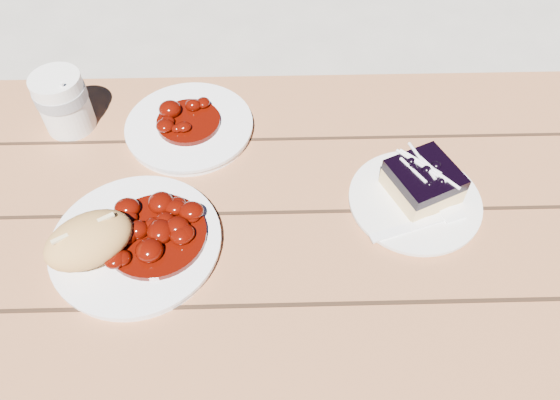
{
  "coord_description": "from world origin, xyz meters",
  "views": [
    {
      "loc": [
        0.07,
        -0.43,
        1.43
      ],
      "look_at": [
        0.09,
        0.06,
        0.81
      ],
      "focal_mm": 35.0,
      "sensor_mm": 36.0,
      "label": 1
    }
  ],
  "objects_px": {
    "dessert_plate": "(415,201)",
    "second_plate": "(190,128)",
    "bread_roll": "(89,240)",
    "picnic_table": "(230,309)",
    "main_plate": "(137,244)",
    "coffee_cup": "(63,102)",
    "blueberry_cake": "(423,181)"
  },
  "relations": [
    {
      "from": "picnic_table",
      "to": "blueberry_cake",
      "type": "xyz_separation_m",
      "value": [
        0.31,
        0.11,
        0.2
      ]
    },
    {
      "from": "dessert_plate",
      "to": "coffee_cup",
      "type": "xyz_separation_m",
      "value": [
        -0.58,
        0.19,
        0.05
      ]
    },
    {
      "from": "dessert_plate",
      "to": "coffee_cup",
      "type": "distance_m",
      "value": 0.61
    },
    {
      "from": "bread_roll",
      "to": "blueberry_cake",
      "type": "distance_m",
      "value": 0.5
    },
    {
      "from": "bread_roll",
      "to": "blueberry_cake",
      "type": "height_order",
      "value": "bread_roll"
    },
    {
      "from": "dessert_plate",
      "to": "blueberry_cake",
      "type": "height_order",
      "value": "blueberry_cake"
    },
    {
      "from": "bread_roll",
      "to": "second_plate",
      "type": "relative_size",
      "value": 0.58
    },
    {
      "from": "bread_roll",
      "to": "blueberry_cake",
      "type": "bearing_deg",
      "value": 12.25
    },
    {
      "from": "main_plate",
      "to": "dessert_plate",
      "type": "height_order",
      "value": "main_plate"
    },
    {
      "from": "picnic_table",
      "to": "main_plate",
      "type": "relative_size",
      "value": 8.19
    },
    {
      "from": "main_plate",
      "to": "coffee_cup",
      "type": "relative_size",
      "value": 2.31
    },
    {
      "from": "main_plate",
      "to": "dessert_plate",
      "type": "relative_size",
      "value": 1.22
    },
    {
      "from": "dessert_plate",
      "to": "blueberry_cake",
      "type": "relative_size",
      "value": 1.6
    },
    {
      "from": "dessert_plate",
      "to": "blueberry_cake",
      "type": "bearing_deg",
      "value": 56.31
    },
    {
      "from": "bread_roll",
      "to": "blueberry_cake",
      "type": "relative_size",
      "value": 1.0
    },
    {
      "from": "blueberry_cake",
      "to": "second_plate",
      "type": "bearing_deg",
      "value": 132.72
    },
    {
      "from": "blueberry_cake",
      "to": "second_plate",
      "type": "xyz_separation_m",
      "value": [
        -0.38,
        0.16,
        -0.03
      ]
    },
    {
      "from": "picnic_table",
      "to": "bread_roll",
      "type": "distance_m",
      "value": 0.28
    },
    {
      "from": "coffee_cup",
      "to": "blueberry_cake",
      "type": "bearing_deg",
      "value": -16.75
    },
    {
      "from": "picnic_table",
      "to": "main_plate",
      "type": "bearing_deg",
      "value": 170.2
    },
    {
      "from": "picnic_table",
      "to": "main_plate",
      "type": "distance_m",
      "value": 0.21
    },
    {
      "from": "main_plate",
      "to": "dessert_plate",
      "type": "bearing_deg",
      "value": 9.53
    },
    {
      "from": "bread_roll",
      "to": "dessert_plate",
      "type": "distance_m",
      "value": 0.49
    },
    {
      "from": "coffee_cup",
      "to": "second_plate",
      "type": "bearing_deg",
      "value": -5.35
    },
    {
      "from": "picnic_table",
      "to": "coffee_cup",
      "type": "distance_m",
      "value": 0.45
    },
    {
      "from": "dessert_plate",
      "to": "second_plate",
      "type": "relative_size",
      "value": 0.93
    },
    {
      "from": "picnic_table",
      "to": "blueberry_cake",
      "type": "distance_m",
      "value": 0.38
    },
    {
      "from": "second_plate",
      "to": "bread_roll",
      "type": "bearing_deg",
      "value": -113.4
    },
    {
      "from": "picnic_table",
      "to": "second_plate",
      "type": "distance_m",
      "value": 0.32
    },
    {
      "from": "bread_roll",
      "to": "coffee_cup",
      "type": "xyz_separation_m",
      "value": [
        -0.1,
        0.28,
        0.0
      ]
    },
    {
      "from": "bread_roll",
      "to": "coffee_cup",
      "type": "distance_m",
      "value": 0.3
    },
    {
      "from": "coffee_cup",
      "to": "second_plate",
      "type": "relative_size",
      "value": 0.49
    }
  ]
}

